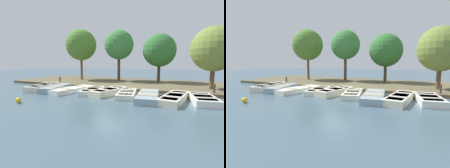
% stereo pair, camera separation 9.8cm
% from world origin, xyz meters
% --- Properties ---
extents(ground_plane, '(80.00, 80.00, 0.00)m').
position_xyz_m(ground_plane, '(0.00, 0.00, 0.00)').
color(ground_plane, '#425B6B').
extents(shore_bank, '(8.00, 24.00, 0.22)m').
position_xyz_m(shore_bank, '(-5.00, 0.00, 0.11)').
color(shore_bank, brown).
rests_on(shore_bank, ground_plane).
extents(dock_walkway, '(1.21, 20.58, 0.21)m').
position_xyz_m(dock_walkway, '(-1.59, 0.00, 0.11)').
color(dock_walkway, brown).
rests_on(dock_walkway, ground_plane).
extents(rowboat_0, '(3.67, 1.69, 0.44)m').
position_xyz_m(rowboat_0, '(1.02, -5.53, 0.22)').
color(rowboat_0, beige).
rests_on(rowboat_0, ground_plane).
extents(rowboat_1, '(3.33, 1.74, 0.42)m').
position_xyz_m(rowboat_1, '(1.10, -4.11, 0.21)').
color(rowboat_1, '#8C9EA8').
rests_on(rowboat_1, ground_plane).
extents(rowboat_2, '(3.64, 1.88, 0.35)m').
position_xyz_m(rowboat_2, '(1.01, -2.63, 0.17)').
color(rowboat_2, silver).
rests_on(rowboat_2, ground_plane).
extents(rowboat_3, '(2.92, 1.47, 0.34)m').
position_xyz_m(rowboat_3, '(0.79, -1.09, 0.17)').
color(rowboat_3, silver).
rests_on(rowboat_3, ground_plane).
extents(rowboat_4, '(3.19, 1.71, 0.42)m').
position_xyz_m(rowboat_4, '(0.78, 0.23, 0.21)').
color(rowboat_4, beige).
rests_on(rowboat_4, ground_plane).
extents(rowboat_5, '(3.12, 1.75, 0.34)m').
position_xyz_m(rowboat_5, '(0.83, 1.55, 0.17)').
color(rowboat_5, beige).
rests_on(rowboat_5, ground_plane).
extents(rowboat_6, '(3.65, 1.69, 0.39)m').
position_xyz_m(rowboat_6, '(1.18, 3.01, 0.19)').
color(rowboat_6, '#8C9EA8').
rests_on(rowboat_6, ground_plane).
extents(rowboat_7, '(3.66, 1.47, 0.40)m').
position_xyz_m(rowboat_7, '(1.08, 4.49, 0.20)').
color(rowboat_7, beige).
rests_on(rowboat_7, ground_plane).
extents(rowboat_8, '(2.94, 1.66, 0.39)m').
position_xyz_m(rowboat_8, '(0.74, 5.93, 0.19)').
color(rowboat_8, silver).
rests_on(rowboat_8, ground_plane).
extents(mooring_post_near, '(0.13, 0.13, 0.81)m').
position_xyz_m(mooring_post_near, '(-1.50, -6.06, 0.41)').
color(mooring_post_near, '#47382D').
rests_on(mooring_post_near, ground_plane).
extents(mooring_post_far, '(0.13, 0.13, 0.81)m').
position_xyz_m(mooring_post_far, '(-1.50, 6.64, 0.41)').
color(mooring_post_far, '#47382D').
rests_on(mooring_post_far, ground_plane).
extents(buoy, '(0.29, 0.29, 0.29)m').
position_xyz_m(buoy, '(5.05, -3.14, 0.14)').
color(buoy, yellow).
rests_on(buoy, ground_plane).
extents(park_tree_far_left, '(3.38, 3.38, 5.73)m').
position_xyz_m(park_tree_far_left, '(-5.10, -6.07, 4.03)').
color(park_tree_far_left, brown).
rests_on(park_tree_far_left, ground_plane).
extents(park_tree_left, '(3.07, 3.07, 5.51)m').
position_xyz_m(park_tree_left, '(-5.92, -1.88, 3.95)').
color(park_tree_left, '#4C3828').
rests_on(park_tree_left, ground_plane).
extents(park_tree_center, '(3.23, 3.23, 4.94)m').
position_xyz_m(park_tree_center, '(-6.46, 2.22, 3.31)').
color(park_tree_center, '#4C3828').
rests_on(park_tree_center, ground_plane).
extents(park_tree_right, '(3.22, 3.22, 4.73)m').
position_xyz_m(park_tree_right, '(-3.32, 6.63, 3.11)').
color(park_tree_right, brown).
rests_on(park_tree_right, ground_plane).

